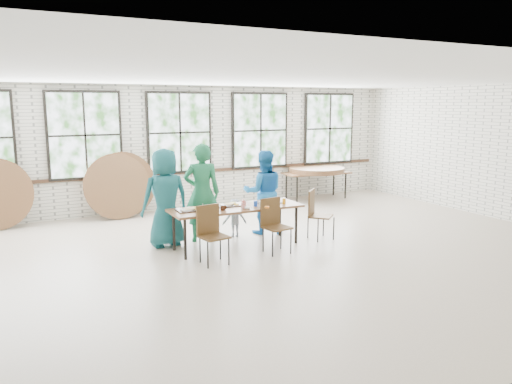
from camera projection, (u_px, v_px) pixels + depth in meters
room at (180, 135)px, 12.07m from camera, size 12.00×12.00×12.00m
dining_table at (236, 210)px, 8.95m from camera, size 2.40×0.81×0.74m
chair_near_left at (211, 229)px, 8.08m from camera, size 0.48×0.46×0.95m
chair_near_right at (274, 221)px, 8.68m from camera, size 0.48×0.46×0.95m
chair_spare at (316, 210)px, 9.52m from camera, size 0.58×0.58×0.95m
adult_teal at (165, 198)px, 8.99m from camera, size 0.91×0.63×1.79m
adult_green at (202, 193)px, 9.30m from camera, size 0.78×0.64×1.85m
toddler at (235, 218)px, 9.70m from camera, size 0.52×0.36×0.74m
adult_blue at (264, 192)px, 9.91m from camera, size 0.98×0.87×1.67m
storage_table at (316, 174)px, 13.49m from camera, size 1.86×0.90×0.74m
tabletop_clutter at (241, 205)px, 8.95m from camera, size 2.00×0.64×0.11m
round_tops_stacked at (316, 170)px, 13.47m from camera, size 1.50×1.50×0.13m
round_tops_leaning at (81, 188)px, 10.92m from camera, size 4.11×0.47×1.49m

